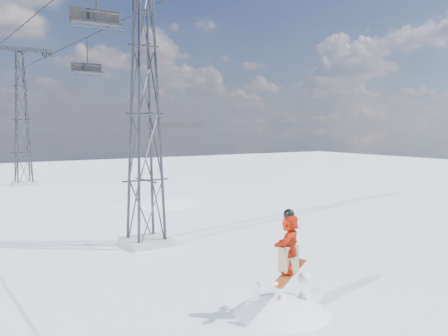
{
  "coord_description": "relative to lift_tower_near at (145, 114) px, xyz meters",
  "views": [
    {
      "loc": [
        -7.61,
        -11.05,
        5.03
      ],
      "look_at": [
        1.06,
        2.39,
        3.66
      ],
      "focal_mm": 40.0,
      "sensor_mm": 36.0,
      "label": 1
    }
  ],
  "objects": [
    {
      "name": "ground",
      "position": [
        -0.8,
        -8.0,
        -5.47
      ],
      "size": [
        120.0,
        120.0,
        0.0
      ],
      "primitive_type": "plane",
      "color": "white",
      "rests_on": "ground"
    },
    {
      "name": "lift_tower_near",
      "position": [
        0.0,
        0.0,
        0.0
      ],
      "size": [
        5.2,
        1.8,
        11.43
      ],
      "color": "#999999",
      "rests_on": "ground"
    },
    {
      "name": "lift_tower_far",
      "position": [
        0.0,
        25.0,
        0.0
      ],
      "size": [
        5.2,
        1.8,
        11.43
      ],
      "color": "#999999",
      "rests_on": "ground"
    },
    {
      "name": "haul_cables",
      "position": [
        0.0,
        11.5,
        5.38
      ],
      "size": [
        4.46,
        51.0,
        0.06
      ],
      "color": "black",
      "rests_on": "ground"
    },
    {
      "name": "lift_chair_near",
      "position": [
        -2.2,
        -0.72,
        3.51
      ],
      "size": [
        1.88,
        0.54,
        2.33
      ],
      "color": "black",
      "rests_on": "ground"
    },
    {
      "name": "lift_chair_mid",
      "position": [
        2.2,
        14.26,
        3.35
      ],
      "size": [
        2.05,
        0.59,
        2.54
      ],
      "color": "black",
      "rests_on": "ground"
    }
  ]
}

